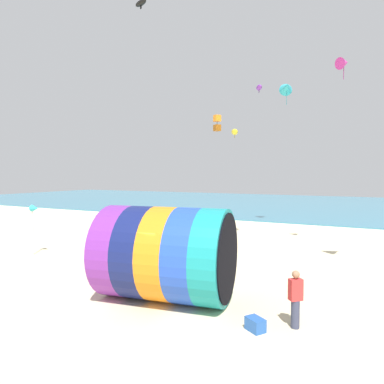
% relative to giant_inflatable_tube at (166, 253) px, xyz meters
% --- Properties ---
extents(ground_plane, '(120.00, 120.00, 0.00)m').
position_rel_giant_inflatable_tube_xyz_m(ground_plane, '(-0.89, -0.10, -1.59)').
color(ground_plane, beige).
extents(sea, '(120.00, 40.00, 0.10)m').
position_rel_giant_inflatable_tube_xyz_m(sea, '(-0.89, 40.08, -1.54)').
color(sea, teal).
rests_on(sea, ground).
extents(giant_inflatable_tube, '(4.75, 3.78, 3.18)m').
position_rel_giant_inflatable_tube_xyz_m(giant_inflatable_tube, '(0.00, 0.00, 0.00)').
color(giant_inflatable_tube, purple).
rests_on(giant_inflatable_tube, ground).
extents(kite_handler, '(0.42, 0.40, 1.62)m').
position_rel_giant_inflatable_tube_xyz_m(kite_handler, '(4.35, -0.29, -0.77)').
color(kite_handler, '#383D56').
rests_on(kite_handler, ground).
extents(kite_orange_box, '(0.50, 0.50, 1.03)m').
position_rel_giant_inflatable_tube_xyz_m(kite_orange_box, '(-2.11, 9.58, 5.82)').
color(kite_orange_box, orange).
extents(kite_purple_parafoil, '(0.74, 0.96, 0.49)m').
position_rel_giant_inflatable_tube_xyz_m(kite_purple_parafoil, '(0.23, 10.45, 7.88)').
color(kite_purple_parafoil, purple).
extents(kite_black_parafoil, '(1.27, 0.82, 0.60)m').
position_rel_giant_inflatable_tube_xyz_m(kite_black_parafoil, '(-8.75, 11.11, 15.07)').
color(kite_black_parafoil, black).
extents(kite_yellow_parafoil, '(1.10, 1.47, 0.75)m').
position_rel_giant_inflatable_tube_xyz_m(kite_yellow_parafoil, '(-2.78, 14.62, 5.87)').
color(kite_yellow_parafoil, yellow).
extents(kite_magenta_delta, '(0.96, 0.98, 1.24)m').
position_rel_giant_inflatable_tube_xyz_m(kite_magenta_delta, '(4.90, 9.97, 8.53)').
color(kite_magenta_delta, '#D1339E').
extents(kite_cyan_delta, '(1.34, 1.44, 1.94)m').
position_rel_giant_inflatable_tube_xyz_m(kite_cyan_delta, '(0.52, 17.13, 9.38)').
color(kite_cyan_delta, '#2DB2C6').
extents(bystander_near_water, '(0.32, 0.41, 1.59)m').
position_rel_giant_inflatable_tube_xyz_m(bystander_near_water, '(-8.60, 10.02, -0.79)').
color(bystander_near_water, black).
rests_on(bystander_near_water, ground).
extents(beach_flag, '(0.47, 0.36, 2.67)m').
position_rel_giant_inflatable_tube_xyz_m(beach_flag, '(-9.50, 2.37, 0.78)').
color(beach_flag, silver).
rests_on(beach_flag, ground).
extents(cooler_box, '(0.63, 0.59, 0.36)m').
position_rel_giant_inflatable_tube_xyz_m(cooler_box, '(3.40, -0.97, -1.41)').
color(cooler_box, '#2659B2').
rests_on(cooler_box, ground).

